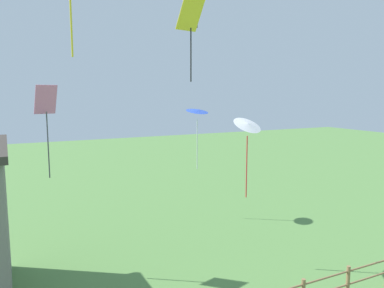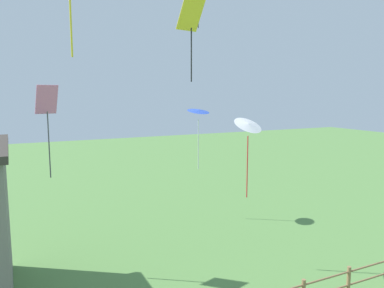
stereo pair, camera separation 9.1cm
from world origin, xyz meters
The scene contains 4 objects.
kite_yellow_diamond centered at (0.97, 11.12, 10.27)m, with size 1.12×0.87×3.18m.
kite_white_delta centered at (3.60, 11.07, 6.14)m, with size 1.37×1.28×3.47m.
kite_blue_delta centered at (4.73, 17.86, 6.42)m, with size 1.54×1.53×3.71m.
kite_pink_diamond centered at (-3.99, 14.12, 6.82)m, with size 0.93×0.60×3.76m.
Camera 1 is at (-5.46, -1.87, 7.50)m, focal length 35.00 mm.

